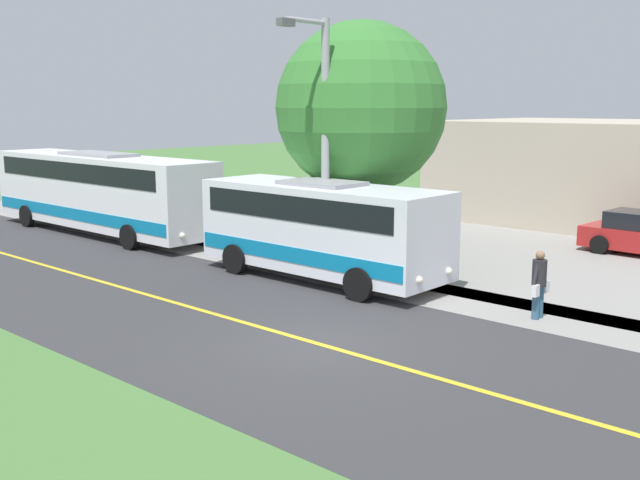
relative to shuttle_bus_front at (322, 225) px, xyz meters
The scene contains 9 objects.
ground_plane 6.15m from the shuttle_bus_front, 40.25° to the left, with size 120.00×120.00×0.00m, color #477238.
road_surface 6.15m from the shuttle_bus_front, 40.25° to the left, with size 8.00×100.00×0.01m, color #333335.
sidewalk 4.21m from the shuttle_bus_front, 99.75° to the left, with size 2.40×100.00×0.01m, color gray.
road_centre_line 6.15m from the shuttle_bus_front, 40.25° to the left, with size 0.16×100.00×0.00m, color gold.
shuttle_bus_front is the anchor object (origin of this frame).
transit_bus_rear 11.65m from the shuttle_bus_front, 89.86° to the right, with size 2.67×12.09×3.18m.
pedestrian_with_bags 6.60m from the shuttle_bus_front, 93.39° to the left, with size 0.72×0.34×1.65m.
street_light_pole 2.57m from the shuttle_bus_front, 139.72° to the right, with size 1.97×0.24×7.43m.
tree_curbside 4.48m from the shuttle_bus_front, 162.56° to the right, with size 5.43×5.43×7.64m.
Camera 1 is at (11.22, 10.23, 5.04)m, focal length 41.59 mm.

